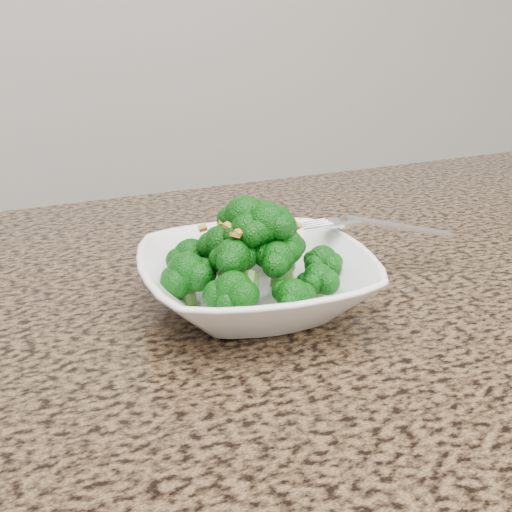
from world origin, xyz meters
name	(u,v)px	position (x,y,z in m)	size (l,w,h in m)	color
granite_counter	(315,384)	(0.00, 0.30, 0.89)	(1.64, 1.04, 0.03)	brown
bowl	(256,281)	(0.00, 0.42, 0.93)	(0.21, 0.21, 0.05)	white
broccoli_pile	(256,220)	(0.00, 0.42, 0.98)	(0.18, 0.18, 0.06)	#095209
garlic_topping	(256,181)	(0.00, 0.42, 1.02)	(0.11, 0.11, 0.01)	gold
fork	(353,223)	(0.12, 0.44, 0.96)	(0.19, 0.03, 0.01)	silver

